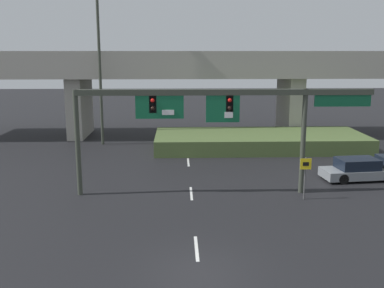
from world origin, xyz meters
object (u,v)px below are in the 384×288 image
at_px(speed_limit_sign, 305,172).
at_px(parked_sedan_near_right, 359,170).
at_px(highway_light_pole_near, 99,48).
at_px(signal_gantry, 213,109).

distance_m(speed_limit_sign, parked_sedan_near_right, 5.86).
bearing_deg(highway_light_pole_near, signal_gantry, -58.54).
bearing_deg(signal_gantry, speed_limit_sign, -13.84).
bearing_deg(highway_light_pole_near, parked_sedan_near_right, -32.45).
relative_size(signal_gantry, parked_sedan_near_right, 3.39).
height_order(signal_gantry, parked_sedan_near_right, signal_gantry).
height_order(signal_gantry, speed_limit_sign, signal_gantry).
bearing_deg(parked_sedan_near_right, speed_limit_sign, -146.52).
distance_m(signal_gantry, highway_light_pole_near, 16.55).
relative_size(signal_gantry, speed_limit_sign, 6.99).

